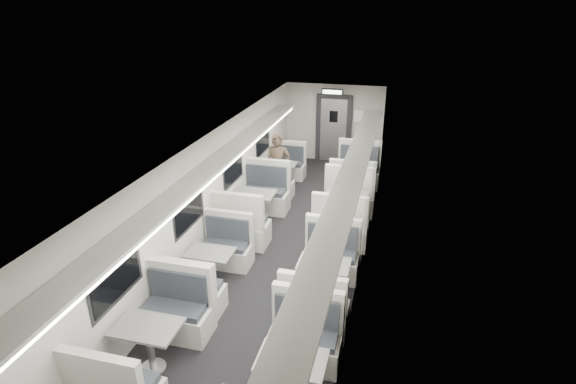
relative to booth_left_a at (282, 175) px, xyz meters
The scene contains 19 objects.
room 3.72m from the booth_left_a, 73.95° to the right, with size 3.24×12.24×2.64m.
booth_left_a is the anchor object (origin of this frame).
booth_left_b 2.39m from the booth_left_a, 90.00° to the right, with size 1.13×2.30×1.23m.
booth_left_c 4.79m from the booth_left_a, 90.00° to the right, with size 0.97×1.96×1.05m.
booth_left_d 6.85m from the booth_left_a, 90.00° to the right, with size 1.04×2.11×1.13m.
booth_right_a 2.02m from the booth_left_a, ahead, with size 1.16×2.34×1.25m.
booth_right_b 2.78m from the booth_left_a, 44.05° to the right, with size 1.12×2.28×1.22m.
booth_right_c 5.13m from the booth_left_a, 67.08° to the right, with size 1.03×2.08×1.11m.
booth_right_d 7.22m from the booth_left_a, 73.92° to the right, with size 1.02×2.06×1.10m.
passenger 1.01m from the booth_left_a, 81.11° to the right, with size 0.63×0.42×1.74m, color black.
window_a 1.12m from the booth_left_a, behind, with size 0.02×1.18×0.84m, color black.
window_b 2.53m from the booth_left_a, 102.10° to the right, with size 0.02×1.18×0.84m, color black.
window_c 4.61m from the booth_left_a, 96.22° to the right, with size 0.02×1.18×0.84m, color black.
window_d 6.77m from the booth_left_a, 94.18° to the right, with size 0.02×1.18×0.84m, color black.
luggage_rack_left 4.10m from the booth_left_a, 93.70° to the right, with size 0.46×10.40×0.09m.
luggage_rack_right 4.66m from the booth_left_a, 59.28° to the right, with size 0.46×10.40×0.09m.
vestibule_door 2.74m from the booth_left_a, 67.84° to the left, with size 1.10×0.13×2.10m.
exit_sign 2.93m from the booth_left_a, 63.06° to the left, with size 0.62×0.12×0.16m.
wall_notice 3.22m from the booth_left_a, 54.39° to the left, with size 0.32×0.02×0.40m, color white.
Camera 1 is at (2.00, -7.53, 4.71)m, focal length 28.00 mm.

